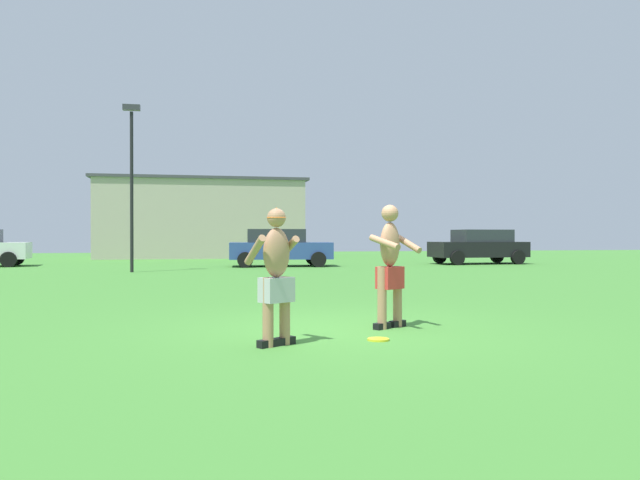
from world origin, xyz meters
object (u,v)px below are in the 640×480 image
(frisbee, at_px, (378,339))
(car_blue_near_post, at_px, (279,247))
(car_black_mid_lot, at_px, (479,246))
(player_in_red, at_px, (390,263))
(player_with_cap, at_px, (276,270))
(lamp_post, at_px, (132,170))

(frisbee, xyz_separation_m, car_blue_near_post, (1.22, 18.29, 0.81))
(frisbee, relative_size, car_black_mid_lot, 0.06)
(player_in_red, bearing_deg, frisbee, -116.27)
(car_black_mid_lot, bearing_deg, player_with_cap, -122.30)
(car_black_mid_lot, bearing_deg, car_blue_near_post, -177.60)
(player_with_cap, relative_size, lamp_post, 0.28)
(lamp_post, bearing_deg, player_in_red, -70.92)
(car_black_mid_lot, height_order, lamp_post, lamp_post)
(player_with_cap, xyz_separation_m, lamp_post, (-3.19, 15.39, 2.75))
(frisbee, relative_size, lamp_post, 0.05)
(player_in_red, distance_m, car_blue_near_post, 17.36)
(player_in_red, xyz_separation_m, car_black_mid_lot, (10.11, 17.74, -0.10))
(player_in_red, distance_m, frisbee, 1.39)
(player_in_red, height_order, lamp_post, lamp_post)
(lamp_post, bearing_deg, car_blue_near_post, 27.83)
(player_with_cap, height_order, lamp_post, lamp_post)
(player_in_red, height_order, car_black_mid_lot, player_in_red)
(player_in_red, distance_m, car_black_mid_lot, 20.42)
(player_with_cap, height_order, car_black_mid_lot, player_with_cap)
(lamp_post, bearing_deg, frisbee, -73.61)
(player_in_red, height_order, frisbee, player_in_red)
(player_with_cap, bearing_deg, player_in_red, 30.79)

